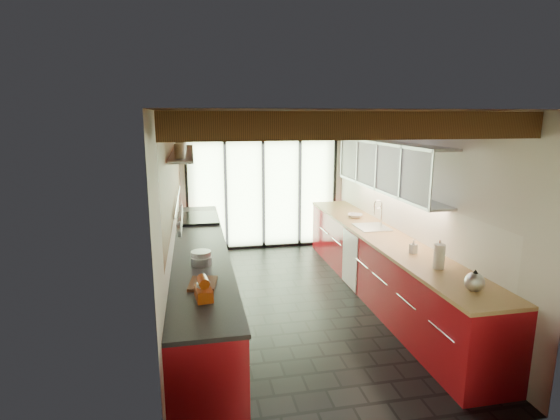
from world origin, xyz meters
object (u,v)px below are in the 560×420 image
object	(u,v)px
soap_bottle	(413,247)
paper_towel	(439,257)
stand_mixer	(204,290)
kettle	(475,281)
bowl	(355,216)

from	to	relation	value
soap_bottle	paper_towel	bearing A→B (deg)	-90.00
stand_mixer	paper_towel	bearing A→B (deg)	7.02
stand_mixer	kettle	size ratio (longest dim) A/B	1.01
paper_towel	bowl	distance (m)	2.52
kettle	paper_towel	world-z (taller)	paper_towel
kettle	paper_towel	bearing A→B (deg)	90.00
kettle	soap_bottle	xyz separation A→B (m)	(0.00, 1.19, -0.01)
stand_mixer	soap_bottle	bearing A→B (deg)	19.08
paper_towel	bowl	xyz separation A→B (m)	(0.00, 2.52, -0.11)
stand_mixer	paper_towel	world-z (taller)	paper_towel
kettle	bowl	world-z (taller)	kettle
stand_mixer	soap_bottle	distance (m)	2.69
soap_bottle	bowl	bearing A→B (deg)	90.00
bowl	stand_mixer	bearing A→B (deg)	-131.88
kettle	bowl	bearing A→B (deg)	90.00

